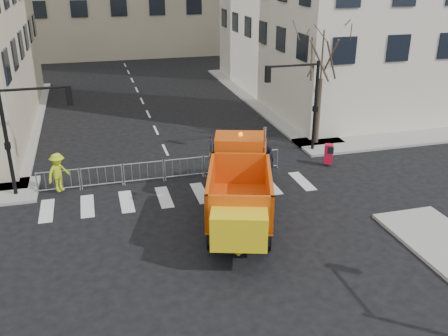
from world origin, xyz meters
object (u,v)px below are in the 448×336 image
object	(u,v)px
cop_b	(235,162)
cop_c	(249,158)
plow_truck	(240,185)
worker	(58,172)
newspaper_box	(328,154)
cop_a	(268,161)

from	to	relation	value
cop_b	cop_c	bearing A→B (deg)	171.74
plow_truck	cop_c	bearing A→B (deg)	-5.27
plow_truck	cop_c	distance (m)	5.11
worker	newspaper_box	size ratio (longest dim) A/B	1.76
cop_a	cop_b	world-z (taller)	cop_a
cop_a	newspaper_box	world-z (taller)	cop_a
cop_a	cop_c	size ratio (longest dim) A/B	0.90
cop_c	cop_a	bearing A→B (deg)	108.71
plow_truck	cop_c	size ratio (longest dim) A/B	5.39
cop_a	cop_b	distance (m)	1.73
cop_b	newspaper_box	size ratio (longest dim) A/B	1.52
plow_truck	cop_b	xyz separation A→B (m)	(1.18, 4.66, -0.87)
cop_a	cop_b	size ratio (longest dim) A/B	1.03
plow_truck	cop_a	bearing A→B (deg)	-16.60
plow_truck	cop_b	distance (m)	4.89
cop_b	worker	distance (m)	8.84
cop_c	newspaper_box	xyz separation A→B (m)	(4.65, 0.12, -0.25)
cop_c	newspaper_box	world-z (taller)	cop_c
cop_b	cop_c	distance (m)	0.78
plow_truck	cop_a	xyz separation A→B (m)	(2.86, 4.23, -0.85)
cop_b	worker	xyz separation A→B (m)	(-8.83, 0.26, 0.29)
cop_a	newspaper_box	bearing A→B (deg)	-167.58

